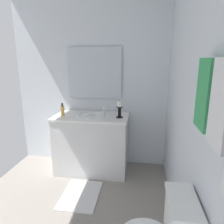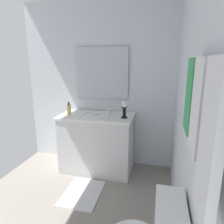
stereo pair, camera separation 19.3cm
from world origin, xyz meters
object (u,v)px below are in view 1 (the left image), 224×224
Objects in this scene: candle_holder_tall at (120,109)px; mirror at (95,73)px; sink_basin at (91,118)px; soap_bottle at (62,110)px; towel_near_vanity at (204,94)px; bath_mat at (81,195)px; towel_center at (221,105)px; vanity_cabinet at (92,143)px.

mirror is at bearing -128.73° from candle_holder_tall.
soap_bottle is (0.05, -0.40, 0.11)m from sink_basin.
candle_holder_tall is 0.60× the size of towel_near_vanity.
mirror is 2.06× the size of towel_near_vanity.
sink_basin is 0.67× the size of bath_mat.
soap_bottle is at bearing -50.09° from mirror.
soap_bottle is 0.45× the size of towel_center.
mirror is 4.45× the size of soap_bottle.
candle_holder_tall is 0.81m from soap_bottle.
mirror is 1.34× the size of bath_mat.
soap_bottle is (0.05, -0.40, 0.50)m from vanity_cabinet.
bath_mat is at bearing -139.06° from towel_center.
towel_near_vanity is (1.56, 1.03, 0.61)m from sink_basin.
towel_near_vanity is (1.56, 1.03, 1.00)m from vanity_cabinet.
vanity_cabinet is at bearing -180.00° from bath_mat.
candle_holder_tall reaches higher than soap_bottle.
sink_basin is at bearing -150.44° from towel_center.
candle_holder_tall is 0.39× the size of bath_mat.
mirror is 0.72m from soap_bottle.
candle_holder_tall is at bearing 83.27° from vanity_cabinet.
towel_near_vanity is at bearing 47.67° from bath_mat.
towel_near_vanity is at bearing 29.15° from mirror.
towel_near_vanity reaches higher than sink_basin.
candle_holder_tall is at bearing -160.68° from towel_center.
vanity_cabinet is 0.38m from sink_basin.
soap_bottle is 2.13m from towel_near_vanity.
bath_mat is at bearing -0.00° from mirror.
vanity_cabinet is 0.75m from bath_mat.
sink_basin is 1.03× the size of towel_near_vanity.
sink_basin is 0.42m from soap_bottle.
bath_mat is (-0.93, -1.03, -1.42)m from towel_near_vanity.
towel_near_vanity is at bearing 43.41° from soap_bottle.
towel_near_vanity is at bearing 33.34° from vanity_cabinet.
sink_basin is 0.67m from mirror.
mirror is at bearing -153.83° from towel_center.
towel_center is (1.81, 1.03, 0.61)m from sink_basin.
vanity_cabinet is 0.68m from candle_holder_tall.
towel_center reaches higher than sink_basin.
soap_bottle is at bearing -82.34° from vanity_cabinet.
bath_mat is (0.58, -0.41, -0.96)m from candle_holder_tall.
vanity_cabinet reaches higher than bath_mat.
bath_mat is (0.62, 0.00, -0.42)m from vanity_cabinet.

